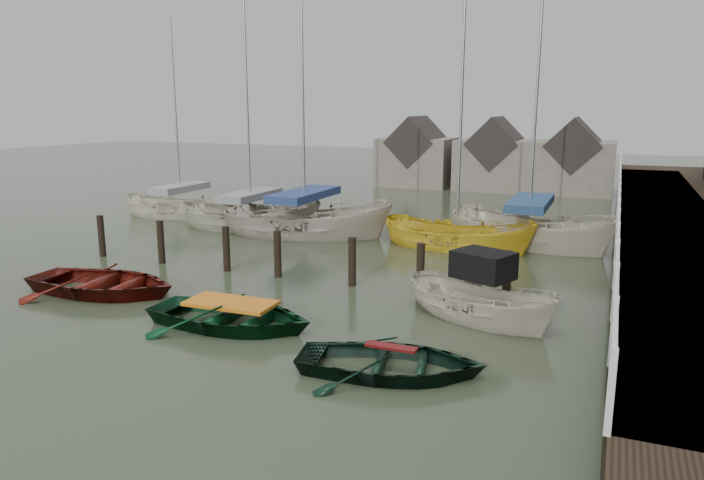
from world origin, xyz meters
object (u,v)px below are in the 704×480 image
at_px(motorboat, 480,316).
at_px(sailboat_a, 251,227).
at_px(sailboat_b, 305,234).
at_px(rowboat_dkgreen, 391,374).
at_px(sailboat_e, 181,215).
at_px(sailboat_d, 528,243).
at_px(rowboat_red, 104,293).
at_px(rowboat_green, 232,327).
at_px(sailboat_c, 456,247).

distance_m(motorboat, sailboat_a, 13.50).
xyz_separation_m(motorboat, sailboat_b, (-8.44, 7.37, -0.05)).
height_order(rowboat_dkgreen, sailboat_a, sailboat_a).
relative_size(rowboat_dkgreen, sailboat_e, 0.36).
xyz_separation_m(motorboat, sailboat_e, (-15.61, 8.91, -0.04)).
distance_m(rowboat_dkgreen, motorboat, 3.83).
bearing_deg(sailboat_d, motorboat, -155.72).
distance_m(rowboat_red, rowboat_dkgreen, 9.13).
relative_size(rowboat_green, sailboat_d, 0.30).
xyz_separation_m(rowboat_dkgreen, sailboat_e, (-14.69, 12.63, 0.06)).
bearing_deg(rowboat_dkgreen, sailboat_c, -4.70).
bearing_deg(rowboat_green, sailboat_c, -17.49).
bearing_deg(sailboat_e, rowboat_green, -145.13).
relative_size(rowboat_red, rowboat_green, 1.08).
height_order(sailboat_b, sailboat_d, sailboat_d).
height_order(sailboat_a, sailboat_c, sailboat_a).
xyz_separation_m(rowboat_green, sailboat_e, (-10.44, 11.61, 0.06)).
bearing_deg(rowboat_green, motorboat, -64.42).
height_order(rowboat_red, sailboat_c, sailboat_c).
distance_m(rowboat_green, sailboat_b, 10.59).
bearing_deg(rowboat_dkgreen, motorboat, -26.00).
height_order(rowboat_red, motorboat, motorboat).
distance_m(rowboat_red, motorboat, 10.02).
xyz_separation_m(rowboat_dkgreen, sailboat_c, (-1.44, 11.15, 0.02)).
bearing_deg(sailboat_e, sailboat_c, -103.48).
distance_m(rowboat_red, sailboat_e, 12.18).
bearing_deg(sailboat_a, rowboat_dkgreen, -148.76).
distance_m(rowboat_dkgreen, sailboat_b, 13.40).
height_order(rowboat_red, sailboat_b, sailboat_b).
distance_m(rowboat_red, sailboat_b, 9.31).
height_order(sailboat_a, sailboat_e, sailboat_a).
height_order(motorboat, sailboat_d, sailboat_d).
height_order(rowboat_green, rowboat_dkgreen, rowboat_green).
height_order(rowboat_dkgreen, motorboat, motorboat).
bearing_deg(sailboat_b, rowboat_green, -171.21).
relative_size(motorboat, sailboat_c, 0.41).
height_order(rowboat_dkgreen, sailboat_e, sailboat_e).
distance_m(sailboat_b, sailboat_e, 7.34).
relative_size(motorboat, sailboat_d, 0.33).
bearing_deg(sailboat_a, motorboat, -135.19).
bearing_deg(sailboat_a, rowboat_red, 176.95).
height_order(sailboat_a, sailboat_b, sailboat_a).
height_order(sailboat_c, sailboat_e, sailboat_c).
bearing_deg(rowboat_red, sailboat_b, -13.62).
xyz_separation_m(rowboat_dkgreen, sailboat_a, (-10.17, 11.40, 0.07)).
relative_size(sailboat_a, sailboat_c, 1.13).
bearing_deg(sailboat_b, sailboat_c, -98.65).
xyz_separation_m(sailboat_c, sailboat_e, (-13.25, 1.48, 0.05)).
xyz_separation_m(sailboat_a, sailboat_b, (2.66, -0.31, -0.01)).
bearing_deg(sailboat_a, sailboat_d, -93.40).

